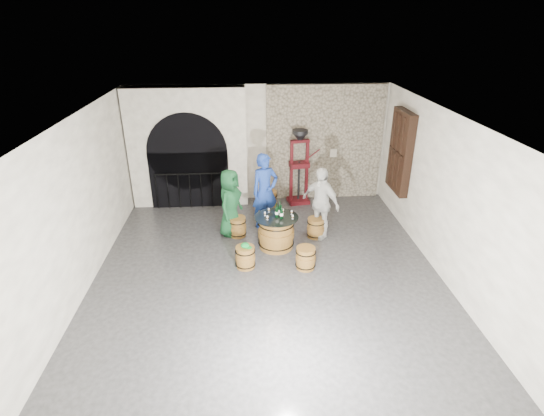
{
  "coord_description": "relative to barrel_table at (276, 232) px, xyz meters",
  "views": [
    {
      "loc": [
        -0.39,
        -7.3,
        4.88
      ],
      "look_at": [
        0.16,
        0.97,
        1.05
      ],
      "focal_mm": 28.0,
      "sensor_mm": 36.0,
      "label": 1
    }
  ],
  "objects": [
    {
      "name": "tasting_glass_f",
      "position": [
        -0.24,
        0.07,
        0.43
      ],
      "size": [
        0.05,
        0.05,
        0.1
      ],
      "primitive_type": null,
      "color": "orange",
      "rests_on": "barrel_table"
    },
    {
      "name": "barrel_table",
      "position": [
        0.0,
        0.0,
        0.0
      ],
      "size": [
        0.99,
        0.99,
        0.76
      ],
      "color": "brown",
      "rests_on": "ground"
    },
    {
      "name": "wall_back",
      "position": [
        -0.26,
        2.88,
        1.22
      ],
      "size": [
        8.0,
        0.0,
        8.0
      ],
      "primitive_type": "plane",
      "rotation": [
        1.57,
        0.0,
        0.0
      ],
      "color": "white",
      "rests_on": "ground"
    },
    {
      "name": "tasting_glass_e",
      "position": [
        0.35,
        -0.13,
        0.43
      ],
      "size": [
        0.05,
        0.05,
        0.1
      ],
      "primitive_type": null,
      "color": "orange",
      "rests_on": "barrel_table"
    },
    {
      "name": "arched_opening",
      "position": [
        -2.16,
        2.62,
        1.2
      ],
      "size": [
        3.1,
        0.6,
        3.19
      ],
      "color": "white",
      "rests_on": "ground"
    },
    {
      "name": "ground",
      "position": [
        -0.26,
        -1.12,
        -0.38
      ],
      "size": [
        8.0,
        8.0,
        0.0
      ],
      "primitive_type": "plane",
      "color": "#2B2B2E",
      "rests_on": "ground"
    },
    {
      "name": "green_cap",
      "position": [
        -0.7,
        -0.8,
        0.14
      ],
      "size": [
        0.23,
        0.18,
        0.1
      ],
      "color": "#0B832B",
      "rests_on": "barrel_stool_near_left"
    },
    {
      "name": "wine_bottle_right",
      "position": [
        0.09,
        0.09,
        0.52
      ],
      "size": [
        0.08,
        0.08,
        0.32
      ],
      "color": "black",
      "rests_on": "barrel_table"
    },
    {
      "name": "person_green",
      "position": [
        -1.03,
        0.71,
        0.44
      ],
      "size": [
        0.81,
        0.95,
        1.64
      ],
      "primitive_type": "imported",
      "rotation": [
        0.0,
        0.0,
        1.12
      ],
      "color": "#124321",
      "rests_on": "ground"
    },
    {
      "name": "tasting_glass_a",
      "position": [
        -0.21,
        -0.14,
        0.43
      ],
      "size": [
        0.05,
        0.05,
        0.1
      ],
      "primitive_type": null,
      "color": "orange",
      "rests_on": "barrel_table"
    },
    {
      "name": "wine_bottle_center",
      "position": [
        0.11,
        -0.09,
        0.52
      ],
      "size": [
        0.08,
        0.08,
        0.32
      ],
      "color": "black",
      "rests_on": "barrel_table"
    },
    {
      "name": "barrel_stool_near_left",
      "position": [
        -0.7,
        -0.8,
        -0.14
      ],
      "size": [
        0.43,
        0.43,
        0.48
      ],
      "color": "brown",
      "rests_on": "ground"
    },
    {
      "name": "wine_bottle_left",
      "position": [
        0.01,
        -0.01,
        0.52
      ],
      "size": [
        0.08,
        0.08,
        0.32
      ],
      "color": "black",
      "rests_on": "barrel_table"
    },
    {
      "name": "stone_facing_panel",
      "position": [
        1.54,
        2.82,
        1.22
      ],
      "size": [
        3.2,
        0.12,
        3.18
      ],
      "primitive_type": "cube",
      "color": "#9F947F",
      "rests_on": "ground"
    },
    {
      "name": "person_white",
      "position": [
        1.06,
        0.46,
        0.49
      ],
      "size": [
        1.0,
        1.02,
        1.73
      ],
      "primitive_type": "imported",
      "rotation": [
        0.0,
        0.0,
        -0.81
      ],
      "color": "silver",
      "rests_on": "ground"
    },
    {
      "name": "wall_right",
      "position": [
        3.24,
        -1.12,
        1.22
      ],
      "size": [
        0.0,
        8.0,
        8.0
      ],
      "primitive_type": "plane",
      "rotation": [
        1.57,
        0.0,
        -1.57
      ],
      "color": "white",
      "rests_on": "ground"
    },
    {
      "name": "barrel_stool_left",
      "position": [
        -0.88,
        0.6,
        -0.14
      ],
      "size": [
        0.43,
        0.43,
        0.48
      ],
      "color": "brown",
      "rests_on": "ground"
    },
    {
      "name": "side_barrel",
      "position": [
        -0.08,
        1.77,
        -0.05
      ],
      "size": [
        0.49,
        0.49,
        0.65
      ],
      "rotation": [
        0.0,
        0.0,
        -0.27
      ],
      "color": "brown",
      "rests_on": "ground"
    },
    {
      "name": "barrel_stool_far",
      "position": [
        -0.19,
        1.05,
        -0.14
      ],
      "size": [
        0.43,
        0.43,
        0.48
      ],
      "color": "brown",
      "rests_on": "ground"
    },
    {
      "name": "control_box",
      "position": [
        1.79,
        2.74,
        0.97
      ],
      "size": [
        0.18,
        0.1,
        0.22
      ],
      "primitive_type": "cube",
      "color": "silver",
      "rests_on": "wall_back"
    },
    {
      "name": "corking_press",
      "position": [
        0.81,
        2.46,
        0.83
      ],
      "size": [
        0.88,
        0.54,
        2.08
      ],
      "rotation": [
        0.0,
        0.0,
        0.16
      ],
      "color": "#480C13",
      "rests_on": "ground"
    },
    {
      "name": "tasting_glass_d",
      "position": [
        0.17,
        0.2,
        0.43
      ],
      "size": [
        0.05,
        0.05,
        0.1
      ],
      "primitive_type": null,
      "color": "orange",
      "rests_on": "barrel_table"
    },
    {
      "name": "tasting_glass_b",
      "position": [
        0.35,
        0.1,
        0.43
      ],
      "size": [
        0.05,
        0.05,
        0.1
      ],
      "primitive_type": null,
      "color": "orange",
      "rests_on": "barrel_table"
    },
    {
      "name": "ceiling",
      "position": [
        -0.26,
        -1.12,
        2.82
      ],
      "size": [
        8.0,
        8.0,
        0.0
      ],
      "primitive_type": "plane",
      "rotation": [
        3.14,
        0.0,
        0.0
      ],
      "color": "beige",
      "rests_on": "wall_back"
    },
    {
      "name": "wall_left",
      "position": [
        -3.76,
        -1.12,
        1.22
      ],
      "size": [
        0.0,
        8.0,
        8.0
      ],
      "primitive_type": "plane",
      "rotation": [
        1.57,
        0.0,
        1.57
      ],
      "color": "white",
      "rests_on": "ground"
    },
    {
      "name": "barrel_stool_near_right",
      "position": [
        0.55,
        -0.91,
        -0.14
      ],
      "size": [
        0.43,
        0.43,
        0.48
      ],
      "color": "brown",
      "rests_on": "ground"
    },
    {
      "name": "barrel_stool_right",
      "position": [
        0.98,
        0.43,
        -0.14
      ],
      "size": [
        0.43,
        0.43,
        0.48
      ],
      "color": "brown",
      "rests_on": "ground"
    },
    {
      "name": "wall_front",
      "position": [
        -0.26,
        -5.12,
        1.22
      ],
      "size": [
        8.0,
        0.0,
        8.0
      ],
      "primitive_type": "plane",
      "rotation": [
        -1.57,
        0.0,
        0.0
      ],
      "color": "white",
      "rests_on": "ground"
    },
    {
      "name": "person_blue",
      "position": [
        -0.19,
        1.07,
        0.56
      ],
      "size": [
        0.81,
        0.69,
        1.88
      ],
      "primitive_type": "imported",
      "rotation": [
        0.0,
        0.0,
        0.42
      ],
      "color": "navy",
      "rests_on": "ground"
    },
    {
      "name": "tasting_glass_c",
      "position": [
        -0.15,
        0.25,
        0.43
      ],
      "size": [
        0.05,
        0.05,
        0.1
      ],
      "primitive_type": null,
      "color": "orange",
      "rests_on": "barrel_table"
    },
    {
      "name": "shuttered_window",
      "position": [
        3.12,
        1.28,
        1.42
      ],
      "size": [
        0.23,
        1.1,
        2.0
      ],
      "color": "black",
      "rests_on": "wall_right"
    }
  ]
}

